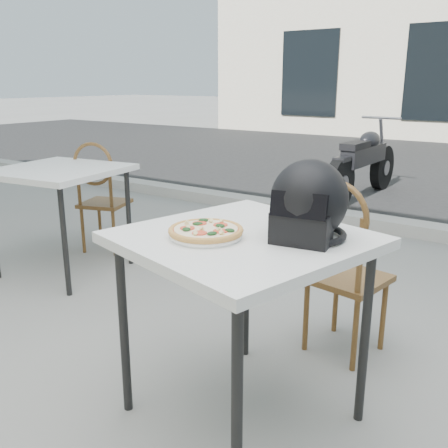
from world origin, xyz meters
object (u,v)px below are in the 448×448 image
Objects in this scene: plate at (206,235)px; pizza at (206,230)px; cafe_table_main at (243,253)px; cafe_chair_main at (342,260)px; helmet at (308,204)px; cafe_table_side at (59,177)px; cafe_chair_side at (100,191)px; motorcycle at (364,164)px.

pizza is at bearing 60.85° from plate.
plate reaches higher than cafe_table_main.
cafe_chair_main is (0.24, 0.81, -0.32)m from pizza.
cafe_table_side is at bearing 156.56° from helmet.
cafe_table_side is at bearing 161.34° from cafe_table_main.
cafe_chair_main is (0.14, 0.70, -0.21)m from cafe_table_main.
plate is at bearing -22.42° from cafe_table_side.
cafe_table_main is at bearing 132.03° from cafe_chair_side.
helmet is at bearing 107.13° from cafe_chair_main.
cafe_chair_side reaches higher than cafe_table_side.
cafe_table_side is (-2.17, -0.02, 0.19)m from cafe_chair_main.
motorcycle is (1.10, 3.21, -0.09)m from cafe_chair_side.
pizza is (-0.10, -0.11, 0.10)m from cafe_table_main.
cafe_chair_side is at bearing 151.60° from cafe_table_main.
cafe_chair_side is 3.39m from motorcycle.
plate is 0.41m from helmet.
motorcycle reaches higher than cafe_chair_side.
motorcycle is at bearing -62.55° from cafe_chair_main.
cafe_table_side is (-1.93, 0.80, -0.12)m from pizza.
cafe_chair_main reaches higher than cafe_table_main.
pizza is 1.00× the size of helmet.
motorcycle is (0.99, 3.68, -0.30)m from cafe_table_side.
cafe_chair_side reaches higher than pizza.
cafe_table_main is 0.17m from plate.
cafe_table_side is 0.52m from cafe_chair_side.
motorcycle reaches higher than pizza.
motorcycle is at bearing 97.62° from helmet.
cafe_table_side is at bearing -103.08° from motorcycle.
cafe_chair_main is 2.18m from cafe_table_side.
cafe_table_side is 0.48× the size of motorcycle.
pizza is 0.37× the size of cafe_table_side.
pizza is (0.00, 0.00, 0.02)m from plate.
motorcycle is at bearing -128.40° from cafe_chair_side.
cafe_table_main is 1.12× the size of cafe_chair_side.
pizza is at bearing -132.42° from cafe_table_main.
cafe_chair_main reaches higher than cafe_chair_side.
helmet is at bearing -71.58° from motorcycle.
cafe_table_main is at bearing -164.44° from helmet.
cafe_table_main is 0.32m from helmet.
pizza reaches higher than plate.
cafe_chair_main is at bearing 78.57° from cafe_table_main.
helmet is 0.37× the size of cafe_chair_side.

